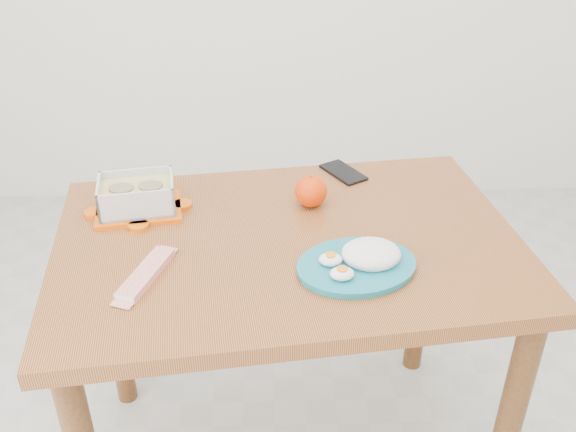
{
  "coord_description": "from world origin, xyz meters",
  "views": [
    {
      "loc": [
        -0.1,
        -1.05,
        1.56
      ],
      "look_at": [
        -0.06,
        0.19,
        0.81
      ],
      "focal_mm": 40.0,
      "sensor_mm": 36.0,
      "label": 1
    }
  ],
  "objects_px": {
    "dining_table": "(288,278)",
    "rice_plate": "(361,260)",
    "orange_fruit": "(311,191)",
    "food_container": "(137,196)",
    "smartphone": "(343,172)"
  },
  "relations": [
    {
      "from": "dining_table",
      "to": "food_container",
      "type": "relative_size",
      "value": 5.07
    },
    {
      "from": "food_container",
      "to": "orange_fruit",
      "type": "distance_m",
      "value": 0.43
    },
    {
      "from": "dining_table",
      "to": "food_container",
      "type": "distance_m",
      "value": 0.42
    },
    {
      "from": "dining_table",
      "to": "rice_plate",
      "type": "relative_size",
      "value": 3.63
    },
    {
      "from": "orange_fruit",
      "to": "dining_table",
      "type": "bearing_deg",
      "value": -112.46
    },
    {
      "from": "orange_fruit",
      "to": "food_container",
      "type": "bearing_deg",
      "value": -177.75
    },
    {
      "from": "orange_fruit",
      "to": "rice_plate",
      "type": "xyz_separation_m",
      "value": [
        0.09,
        -0.27,
        -0.02
      ]
    },
    {
      "from": "dining_table",
      "to": "orange_fruit",
      "type": "height_order",
      "value": "orange_fruit"
    },
    {
      "from": "food_container",
      "to": "smartphone",
      "type": "xyz_separation_m",
      "value": [
        0.53,
        0.19,
        -0.04
      ]
    },
    {
      "from": "dining_table",
      "to": "orange_fruit",
      "type": "xyz_separation_m",
      "value": [
        0.06,
        0.15,
        0.16
      ]
    },
    {
      "from": "rice_plate",
      "to": "smartphone",
      "type": "distance_m",
      "value": 0.44
    },
    {
      "from": "food_container",
      "to": "smartphone",
      "type": "bearing_deg",
      "value": 10.46
    },
    {
      "from": "dining_table",
      "to": "rice_plate",
      "type": "bearing_deg",
      "value": -46.25
    },
    {
      "from": "food_container",
      "to": "rice_plate",
      "type": "height_order",
      "value": "food_container"
    },
    {
      "from": "dining_table",
      "to": "orange_fruit",
      "type": "bearing_deg",
      "value": 60.27
    }
  ]
}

